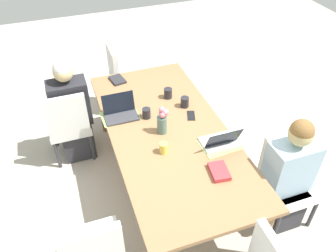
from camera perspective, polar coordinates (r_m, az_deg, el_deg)
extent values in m
plane|color=#B2A899|center=(3.69, 0.00, -9.37)|extent=(10.00, 10.00, 0.00)
cube|color=olive|center=(3.19, 0.00, -0.97)|extent=(2.32, 1.07, 0.04)
cylinder|color=olive|center=(4.17, -10.93, 3.00)|extent=(0.07, 0.07, 0.69)
cylinder|color=olive|center=(4.34, 0.93, 5.45)|extent=(0.07, 0.07, 0.69)
cylinder|color=olive|center=(3.00, 15.98, -17.21)|extent=(0.07, 0.07, 0.69)
cube|color=silver|center=(3.29, 19.56, -9.72)|extent=(0.44, 0.44, 0.08)
cube|color=silver|center=(3.20, 18.68, -4.26)|extent=(0.06, 0.42, 0.45)
cylinder|color=#333338|center=(3.48, 23.12, -13.35)|extent=(0.04, 0.04, 0.37)
cylinder|color=#333338|center=(3.29, 17.84, -15.60)|extent=(0.04, 0.04, 0.37)
cylinder|color=#333338|center=(3.64, 19.53, -9.07)|extent=(0.04, 0.04, 0.37)
cylinder|color=#333338|center=(3.46, 14.38, -10.92)|extent=(0.04, 0.04, 0.37)
cube|color=#2D2D33|center=(3.40, 18.04, -12.08)|extent=(0.36, 0.34, 0.45)
cube|color=#99B7CC|center=(3.06, 19.82, -6.50)|extent=(0.24, 0.40, 0.50)
sphere|color=tan|center=(2.82, 21.45, -1.25)|extent=(0.20, 0.20, 0.20)
sphere|color=brown|center=(2.80, 21.59, -0.78)|extent=(0.19, 0.19, 0.19)
cube|color=silver|center=(3.90, -16.27, 0.16)|extent=(0.44, 0.44, 0.08)
cube|color=silver|center=(3.59, -16.68, 1.60)|extent=(0.06, 0.42, 0.45)
cylinder|color=#333338|center=(4.19, -18.56, -1.20)|extent=(0.04, 0.04, 0.37)
cylinder|color=#333338|center=(4.19, -13.48, -0.10)|extent=(0.04, 0.04, 0.37)
cylinder|color=#333338|center=(3.90, -18.09, -4.66)|extent=(0.04, 0.04, 0.37)
cylinder|color=#333338|center=(3.90, -12.61, -3.47)|extent=(0.04, 0.04, 0.37)
cube|color=#2D2D33|center=(4.01, -14.96, -1.69)|extent=(0.36, 0.34, 0.45)
cube|color=#232328|center=(3.73, -16.17, 3.80)|extent=(0.24, 0.40, 0.50)
sphere|color=tan|center=(3.53, -17.25, 8.66)|extent=(0.20, 0.20, 0.20)
sphere|color=beige|center=(3.52, -17.34, 9.07)|extent=(0.19, 0.19, 0.19)
cube|color=silver|center=(4.53, -6.55, 7.71)|extent=(0.44, 0.44, 0.08)
cube|color=silver|center=(4.36, -9.25, 10.17)|extent=(0.42, 0.06, 0.45)
cylinder|color=#333338|center=(4.84, -4.73, 6.99)|extent=(0.04, 0.04, 0.37)
cylinder|color=#333338|center=(4.54, -3.41, 4.56)|extent=(0.04, 0.04, 0.37)
cylinder|color=#333338|center=(4.78, -9.13, 6.11)|extent=(0.04, 0.04, 0.37)
cylinder|color=#333338|center=(4.47, -8.09, 3.58)|extent=(0.04, 0.04, 0.37)
cube|color=silver|center=(2.82, -12.33, -19.52)|extent=(0.44, 0.44, 0.08)
cube|color=silver|center=(2.49, -12.42, -20.00)|extent=(0.06, 0.42, 0.45)
cylinder|color=#333338|center=(3.12, -15.98, -19.49)|extent=(0.04, 0.04, 0.37)
cylinder|color=#333338|center=(3.11, -8.77, -17.97)|extent=(0.04, 0.04, 0.37)
cylinder|color=#4C6B60|center=(3.10, -1.02, 0.22)|extent=(0.09, 0.09, 0.17)
sphere|color=#DB7584|center=(3.02, -0.90, 1.91)|extent=(0.06, 0.06, 0.06)
cylinder|color=#477A3D|center=(3.03, -0.90, 1.63)|extent=(0.01, 0.01, 0.04)
sphere|color=#DB7584|center=(3.02, -0.46, 2.30)|extent=(0.06, 0.06, 0.06)
cylinder|color=#477A3D|center=(3.03, -0.45, 1.91)|extent=(0.01, 0.01, 0.05)
sphere|color=#DB7584|center=(3.00, -1.07, 2.79)|extent=(0.05, 0.05, 0.05)
cylinder|color=#477A3D|center=(3.03, -1.06, 2.17)|extent=(0.01, 0.01, 0.08)
sphere|color=#DB7584|center=(3.02, -1.14, 2.14)|extent=(0.05, 0.05, 0.05)
cylinder|color=#477A3D|center=(3.03, -1.13, 1.80)|extent=(0.01, 0.01, 0.05)
cube|color=#9EBC66|center=(3.06, 8.81, -3.05)|extent=(0.29, 0.38, 0.00)
cube|color=#9EBC66|center=(3.38, -8.09, 1.71)|extent=(0.27, 0.37, 0.00)
cube|color=#38383D|center=(3.35, -7.87, 1.64)|extent=(0.22, 0.32, 0.02)
cube|color=black|center=(3.36, -8.36, 3.88)|extent=(0.06, 0.31, 0.20)
cube|color=silver|center=(3.07, 8.56, -2.66)|extent=(0.22, 0.32, 0.02)
cube|color=black|center=(2.96, 9.34, -2.10)|extent=(0.09, 0.31, 0.19)
cylinder|color=#232328|center=(3.57, 0.00, 5.53)|extent=(0.09, 0.09, 0.11)
cylinder|color=#232328|center=(3.30, -3.63, 2.16)|extent=(0.08, 0.08, 0.10)
cylinder|color=#232328|center=(3.44, 2.83, 4.04)|extent=(0.08, 0.08, 0.11)
cylinder|color=#DBC64C|center=(2.92, -0.73, -3.70)|extent=(0.07, 0.07, 0.10)
cube|color=#B73338|center=(2.80, 8.59, -7.56)|extent=(0.22, 0.16, 0.04)
cube|color=#28282D|center=(3.91, -8.49, 7.69)|extent=(0.22, 0.18, 0.03)
cube|color=black|center=(3.35, 3.91, 1.76)|extent=(0.17, 0.12, 0.01)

